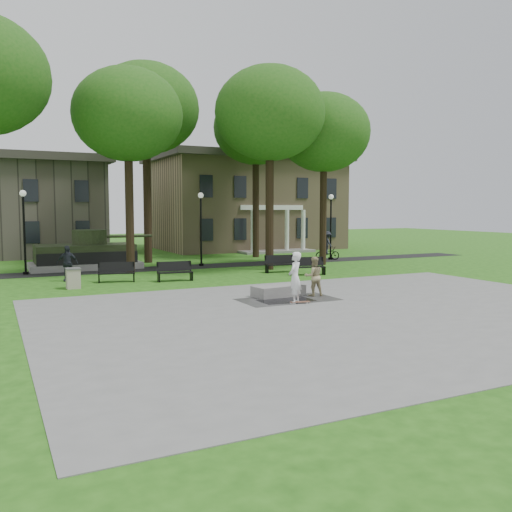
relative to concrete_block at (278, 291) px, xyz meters
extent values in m
plane|color=#215012|center=(0.86, 0.68, -0.24)|extent=(120.00, 120.00, 0.00)
cube|color=gray|center=(0.86, -4.32, -0.23)|extent=(22.00, 16.00, 0.02)
cube|color=black|center=(0.86, 12.68, -0.24)|extent=(44.00, 2.60, 0.01)
cube|color=#9E8460|center=(10.86, 26.68, 3.75)|extent=(16.00, 11.00, 8.00)
cube|color=#38332D|center=(10.86, 26.68, 8.06)|extent=(17.00, 12.00, 0.60)
cube|color=silver|center=(10.86, 21.18, 3.55)|extent=(6.00, 0.30, 0.40)
cylinder|color=black|center=(-3.64, 11.18, 3.75)|extent=(0.48, 0.48, 8.00)
ellipsoid|color=#1C5213|center=(-3.64, 11.18, 8.76)|extent=(6.20, 6.20, 5.27)
cylinder|color=black|center=(4.36, 9.18, 3.92)|extent=(0.50, 0.50, 8.32)
ellipsoid|color=#1C5213|center=(4.36, 9.18, 9.12)|extent=(6.60, 6.60, 5.61)
cylinder|color=black|center=(8.86, 10.18, 3.59)|extent=(0.46, 0.46, 7.68)
ellipsoid|color=#1C5213|center=(8.86, 10.18, 8.40)|extent=(6.00, 6.00, 5.10)
cylinder|color=black|center=(-1.14, 16.68, 4.39)|extent=(0.54, 0.54, 9.28)
ellipsoid|color=#1C5213|center=(-1.14, 16.68, 10.20)|extent=(7.20, 7.20, 6.12)
cylinder|color=black|center=(7.36, 17.18, 4.08)|extent=(0.50, 0.50, 8.64)
ellipsoid|color=#1C5213|center=(7.36, 17.18, 9.47)|extent=(6.40, 6.40, 5.44)
cylinder|color=black|center=(-9.14, 12.98, 1.96)|extent=(0.12, 0.12, 4.40)
sphere|color=silver|center=(-9.14, 12.98, 4.30)|extent=(0.36, 0.36, 0.36)
cylinder|color=black|center=(-9.14, 12.98, -0.16)|extent=(0.32, 0.32, 0.16)
cylinder|color=black|center=(1.36, 12.98, 1.96)|extent=(0.12, 0.12, 4.40)
sphere|color=silver|center=(1.36, 12.98, 4.30)|extent=(0.36, 0.36, 0.36)
cylinder|color=black|center=(1.36, 12.98, -0.16)|extent=(0.32, 0.32, 0.16)
cylinder|color=black|center=(11.36, 12.98, 1.96)|extent=(0.12, 0.12, 4.40)
sphere|color=silver|center=(11.36, 12.98, 4.30)|extent=(0.36, 0.36, 0.36)
cylinder|color=black|center=(11.36, 12.98, -0.16)|extent=(0.32, 0.32, 0.16)
cube|color=gray|center=(-5.64, 14.68, -0.04)|extent=(6.50, 3.40, 0.40)
cube|color=#2B341B|center=(-5.64, 14.68, 0.70)|extent=(5.80, 2.80, 1.10)
cube|color=black|center=(-5.64, 13.33, 0.51)|extent=(5.80, 0.35, 0.70)
cube|color=black|center=(-5.64, 16.03, 0.51)|extent=(5.80, 0.35, 0.70)
cylinder|color=#2B341B|center=(-5.34, 14.68, 1.71)|extent=(2.10, 2.10, 0.90)
cylinder|color=#2B341B|center=(-3.04, 14.68, 1.71)|extent=(3.20, 0.18, 0.18)
cube|color=black|center=(-0.28, -1.17, -0.22)|extent=(2.20, 1.20, 0.00)
cube|color=gray|center=(0.00, 0.00, 0.00)|extent=(2.31, 1.28, 0.45)
cube|color=brown|center=(-0.12, -1.98, -0.19)|extent=(0.81, 0.39, 0.07)
imported|color=white|center=(-0.28, -1.84, 0.78)|extent=(0.87, 0.84, 2.01)
imported|color=tan|center=(1.35, -0.62, 0.61)|extent=(0.92, 0.78, 1.66)
imported|color=#21232C|center=(-7.38, 9.00, 0.67)|extent=(1.16, 0.78, 1.83)
imported|color=black|center=(10.92, 12.70, 0.24)|extent=(1.93, 0.89, 0.98)
imported|color=#21232D|center=(10.92, 12.70, 1.02)|extent=(0.74, 1.12, 1.63)
cube|color=black|center=(-5.21, 7.51, 0.21)|extent=(1.85, 0.79, 0.05)
cube|color=black|center=(-5.21, 7.73, 0.51)|extent=(1.80, 0.50, 0.50)
cube|color=black|center=(-6.06, 7.51, -0.02)|extent=(0.15, 0.45, 0.45)
cube|color=black|center=(-4.36, 7.51, -0.02)|extent=(0.15, 0.45, 0.45)
cube|color=black|center=(-2.44, 6.57, 0.21)|extent=(1.83, 0.59, 0.05)
cube|color=black|center=(-2.44, 6.79, 0.51)|extent=(1.81, 0.29, 0.50)
cube|color=black|center=(-3.29, 6.57, -0.02)|extent=(0.09, 0.45, 0.45)
cube|color=black|center=(-1.59, 6.57, -0.02)|extent=(0.09, 0.45, 0.45)
cube|color=black|center=(4.24, 7.55, 0.21)|extent=(1.84, 0.67, 0.05)
cube|color=black|center=(4.24, 7.77, 0.51)|extent=(1.81, 0.37, 0.50)
cube|color=black|center=(3.39, 7.55, -0.02)|extent=(0.11, 0.45, 0.45)
cube|color=black|center=(5.09, 7.55, -0.02)|extent=(0.11, 0.45, 0.45)
cube|color=black|center=(5.06, 5.71, 0.21)|extent=(1.85, 0.81, 0.05)
cube|color=black|center=(5.06, 5.93, 0.51)|extent=(1.79, 0.52, 0.50)
cube|color=black|center=(4.21, 5.71, -0.02)|extent=(0.15, 0.45, 0.45)
cube|color=black|center=(5.91, 5.71, -0.02)|extent=(0.15, 0.45, 0.45)
cube|color=#B3A493|center=(-7.47, 6.20, 0.21)|extent=(0.60, 0.60, 0.90)
cube|color=#4C4C4C|center=(-7.47, 6.20, 0.69)|extent=(0.66, 0.66, 0.06)
camera|label=1|loc=(-10.83, -19.89, 3.45)|focal=38.00mm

